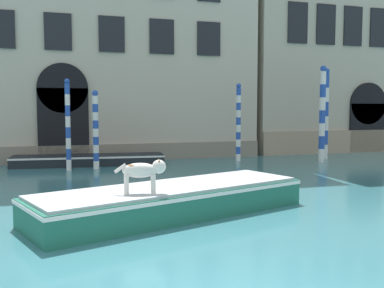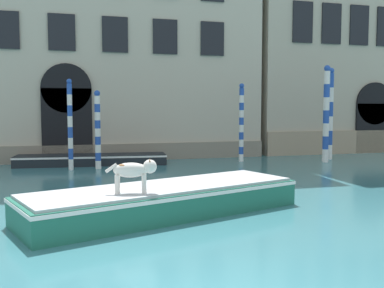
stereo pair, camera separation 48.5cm
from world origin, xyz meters
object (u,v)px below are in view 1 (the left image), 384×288
(mooring_pole_0, at_px, (68,124))
(mooring_pole_3, at_px, (96,129))
(boat_foreground, at_px, (172,199))
(boat_moored_near_palazzo, at_px, (89,160))
(mooring_pole_4, at_px, (238,122))
(mooring_pole_2, at_px, (322,113))
(mooring_pole_1, at_px, (326,113))
(dog_on_deck, at_px, (143,171))

(mooring_pole_0, bearing_deg, mooring_pole_3, 3.20)
(boat_foreground, bearing_deg, mooring_pole_0, 84.62)
(boat_moored_near_palazzo, distance_m, mooring_pole_0, 2.33)
(boat_foreground, distance_m, mooring_pole_4, 11.04)
(mooring_pole_0, xyz_separation_m, mooring_pole_2, (11.48, -0.48, 0.40))
(boat_moored_near_palazzo, relative_size, mooring_pole_2, 1.49)
(mooring_pole_0, relative_size, mooring_pole_3, 1.14)
(boat_foreground, height_order, mooring_pole_1, mooring_pole_1)
(boat_foreground, bearing_deg, mooring_pole_3, 77.42)
(boat_foreground, bearing_deg, boat_moored_near_palazzo, 77.62)
(boat_moored_near_palazzo, height_order, mooring_pole_3, mooring_pole_3)
(boat_foreground, xyz_separation_m, boat_moored_near_palazzo, (-1.18, 9.93, -0.13))
(mooring_pole_0, relative_size, mooring_pole_4, 1.01)
(mooring_pole_0, xyz_separation_m, mooring_pole_3, (1.10, 0.06, -0.22))
(boat_moored_near_palazzo, height_order, mooring_pole_4, mooring_pole_4)
(dog_on_deck, relative_size, mooring_pole_2, 0.25)
(mooring_pole_2, relative_size, mooring_pole_3, 1.38)
(mooring_pole_1, bearing_deg, mooring_pole_0, -177.55)
(mooring_pole_2, bearing_deg, mooring_pole_1, 49.34)
(mooring_pole_1, bearing_deg, dog_on_deck, -138.66)
(boat_foreground, distance_m, boat_moored_near_palazzo, 10.00)
(mooring_pole_4, bearing_deg, boat_foreground, -121.37)
(mooring_pole_1, bearing_deg, mooring_pole_2, -130.66)
(mooring_pole_2, height_order, mooring_pole_3, mooring_pole_2)
(mooring_pole_1, distance_m, mooring_pole_4, 4.58)
(mooring_pole_4, bearing_deg, mooring_pole_0, -173.98)
(boat_moored_near_palazzo, bearing_deg, mooring_pole_2, -4.45)
(dog_on_deck, bearing_deg, boat_moored_near_palazzo, 102.15)
(dog_on_deck, height_order, mooring_pole_2, mooring_pole_2)
(boat_foreground, relative_size, mooring_pole_1, 1.59)
(mooring_pole_0, height_order, mooring_pole_1, mooring_pole_1)
(dog_on_deck, relative_size, boat_moored_near_palazzo, 0.17)
(mooring_pole_0, distance_m, mooring_pole_2, 11.49)
(dog_on_deck, height_order, mooring_pole_3, mooring_pole_3)
(mooring_pole_2, xyz_separation_m, mooring_pole_3, (-10.38, 0.54, -0.62))
(boat_moored_near_palazzo, xyz_separation_m, mooring_pole_3, (0.19, -1.35, 1.40))
(mooring_pole_0, height_order, mooring_pole_4, mooring_pole_0)
(dog_on_deck, relative_size, mooring_pole_1, 0.25)
(boat_foreground, relative_size, mooring_pole_0, 1.92)
(dog_on_deck, relative_size, mooring_pole_4, 0.30)
(mooring_pole_3, bearing_deg, mooring_pole_2, -2.99)
(mooring_pole_0, relative_size, mooring_pole_2, 0.83)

